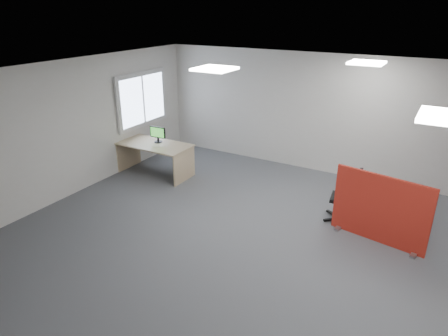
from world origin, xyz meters
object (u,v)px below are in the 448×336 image
at_px(second_desk, 156,151).
at_px(office_chair, 350,193).
at_px(red_divider, 380,210).
at_px(monitor_second, 158,134).

relative_size(second_desk, office_chair, 1.71).
bearing_deg(red_divider, monitor_second, -176.08).
bearing_deg(second_desk, office_chair, -0.66).
distance_m(second_desk, office_chair, 4.39).
bearing_deg(office_chair, second_desk, 171.62).
bearing_deg(second_desk, monitor_second, 87.39).
height_order(red_divider, office_chair, red_divider).
relative_size(second_desk, monitor_second, 4.24).
relative_size(red_divider, office_chair, 1.57).
height_order(monitor_second, office_chair, monitor_second).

